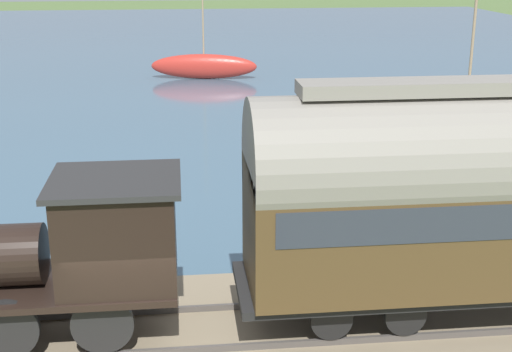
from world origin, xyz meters
The scene contains 7 objects.
harbor_water centered at (43.26, 0.00, 0.00)m, with size 80.00×80.00×0.01m.
rail_embankment centered at (0.57, 0.00, 0.29)m, with size 4.79×56.00×0.70m.
steam_locomotive centered at (0.57, 1.69, 2.35)m, with size 2.10×6.32×3.30m.
sailboat_black centered at (12.46, -10.86, 0.62)m, with size 3.49×4.81×8.97m.
sailboat_red centered at (31.02, -2.34, 0.76)m, with size 2.01×6.36×7.35m.
rowboat_near_shore centered at (9.30, -6.80, 0.17)m, with size 1.78×2.16×0.32m.
rowboat_far_out centered at (4.47, -6.49, 0.16)m, with size 3.01×2.33×0.31m.
Camera 1 is at (-11.21, -0.76, 7.33)m, focal length 50.00 mm.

